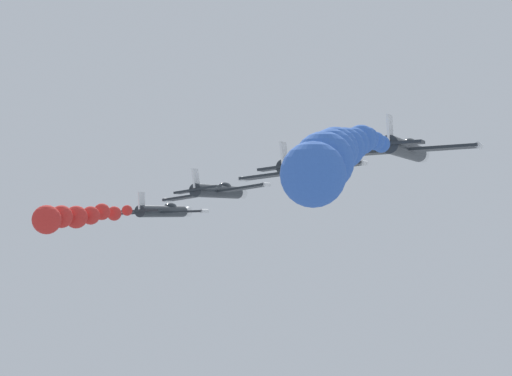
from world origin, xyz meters
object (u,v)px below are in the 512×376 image
airplane_lead (163,211)px  airplane_right_inner (304,170)px  airplane_left_inner (218,191)px  airplane_left_outer (405,149)px

airplane_lead → airplane_right_inner: airplane_right_inner is taller
airplane_lead → airplane_left_inner: size_ratio=1.00×
airplane_left_outer → airplane_lead: bearing=142.6°
airplane_left_outer → airplane_right_inner: bearing=143.5°
airplane_lead → airplane_right_inner: size_ratio=1.00×
airplane_lead → airplane_left_inner: 10.97m
airplane_lead → airplane_left_outer: 35.01m
airplane_left_inner → airplane_left_outer: bearing=-37.3°
airplane_lead → airplane_left_inner: airplane_left_inner is taller
airplane_left_inner → airplane_left_outer: airplane_left_outer is taller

